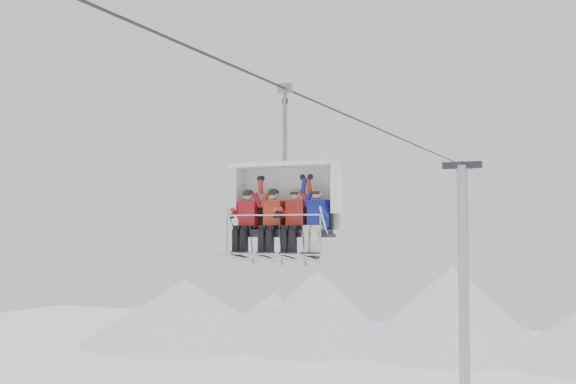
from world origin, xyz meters
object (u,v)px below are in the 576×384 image
at_px(lift_tower_right, 464,312).
at_px(chairlift_carrier, 287,199).
at_px(skier_center_right, 294,219).
at_px(skier_center_left, 272,219).
at_px(skier_far_left, 247,219).
at_px(skier_far_right, 316,219).

xyz_separation_m(lift_tower_right, chairlift_carrier, (0.00, -22.05, 4.93)).
distance_m(lift_tower_right, skier_center_right, 22.79).
relative_size(lift_tower_right, skier_center_left, 7.90).
bearing_deg(lift_tower_right, skier_center_right, -89.18).
distance_m(chairlift_carrier, skier_far_left, 1.07).
bearing_deg(chairlift_carrier, lift_tower_right, 90.00).
relative_size(skier_center_right, skier_far_right, 1.00).
bearing_deg(chairlift_carrier, skier_far_left, -161.51).
distance_m(skier_center_right, skier_far_right, 0.53).
relative_size(lift_tower_right, chairlift_carrier, 3.38).
xyz_separation_m(chairlift_carrier, skier_far_right, (0.85, -0.30, -0.47)).
height_order(lift_tower_right, skier_center_right, lift_tower_right).
distance_m(skier_far_left, skier_center_left, 0.66).
height_order(skier_far_left, skier_center_left, same).
relative_size(skier_far_left, skier_far_right, 1.00).
height_order(chairlift_carrier, skier_center_right, chairlift_carrier).
bearing_deg(skier_far_left, chairlift_carrier, 18.49).
xyz_separation_m(chairlift_carrier, skier_far_left, (-0.91, -0.30, -0.47)).
xyz_separation_m(skier_center_right, skier_far_right, (0.53, 0.00, 0.00)).
bearing_deg(skier_center_right, lift_tower_right, 90.82).
bearing_deg(skier_far_left, skier_far_right, 0.00).
bearing_deg(skier_center_right, skier_far_right, 0.00).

